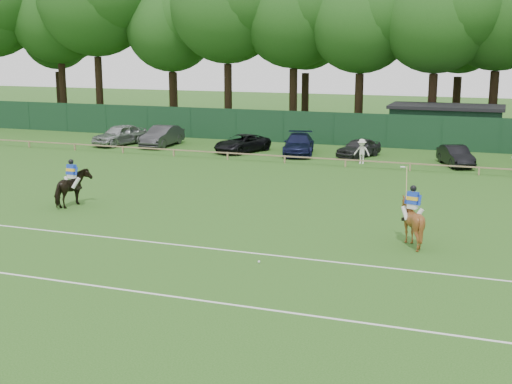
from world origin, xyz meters
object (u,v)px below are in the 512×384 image
at_px(sedan_navy, 299,144).
at_px(hatch_grey, 359,148).
at_px(horse_chestnut, 412,222).
at_px(polo_ball, 259,262).
at_px(horse_dark, 72,189).
at_px(sedan_grey, 162,136).
at_px(utility_shed, 446,125).
at_px(sedan_silver, 120,135).
at_px(spectator_left, 362,151).
at_px(suv_black, 242,143).
at_px(estate_black, 456,156).

xyz_separation_m(sedan_navy, hatch_grey, (4.15, 0.38, -0.08)).
relative_size(horse_chestnut, polo_ball, 20.12).
relative_size(horse_dark, sedan_grey, 0.44).
height_order(horse_chestnut, utility_shed, utility_shed).
relative_size(horse_dark, sedan_navy, 0.41).
bearing_deg(hatch_grey, horse_chestnut, -48.93).
relative_size(sedan_silver, sedan_navy, 0.93).
relative_size(horse_chestnut, spectator_left, 1.13).
bearing_deg(sedan_silver, spectator_left, 9.34).
bearing_deg(horse_dark, spectator_left, -119.47).
height_order(sedan_navy, spectator_left, spectator_left).
distance_m(sedan_silver, polo_ball, 30.66).
xyz_separation_m(horse_chestnut, sedan_navy, (-10.33, 19.61, -0.19)).
bearing_deg(polo_ball, sedan_grey, 124.38).
relative_size(suv_black, utility_shed, 0.53).
xyz_separation_m(horse_dark, spectator_left, (10.49, 16.44, -0.06)).
xyz_separation_m(horse_chestnut, sedan_silver, (-24.47, 19.34, -0.12)).
distance_m(suv_black, estate_black, 14.74).
bearing_deg(hatch_grey, utility_shed, 81.43).
distance_m(sedan_grey, polo_ball, 29.08).
bearing_deg(sedan_navy, horse_chestnut, -75.48).
bearing_deg(polo_ball, horse_chestnut, 41.02).
height_order(horse_dark, spectator_left, horse_dark).
height_order(sedan_grey, utility_shed, utility_shed).
xyz_separation_m(sedan_navy, utility_shed, (9.17, 8.28, 0.82)).
height_order(hatch_grey, utility_shed, utility_shed).
bearing_deg(estate_black, horse_dark, -155.32).
distance_m(suv_black, hatch_grey, 8.29).
relative_size(hatch_grey, polo_ball, 41.31).
bearing_deg(sedan_grey, horse_dark, -75.81).
distance_m(sedan_navy, hatch_grey, 4.16).
height_order(polo_ball, utility_shed, utility_shed).
bearing_deg(suv_black, sedan_navy, 26.22).
distance_m(spectator_left, polo_ball, 21.53).
bearing_deg(horse_dark, polo_ball, 158.78).
height_order(horse_dark, horse_chestnut, horse_chestnut).
xyz_separation_m(suv_black, estate_black, (14.73, -0.57, 0.01)).
distance_m(horse_dark, polo_ball, 12.33).
xyz_separation_m(horse_chestnut, suv_black, (-14.44, 19.26, -0.28)).
bearing_deg(suv_black, horse_chestnut, -31.87).
height_order(sedan_grey, sedan_navy, sedan_grey).
xyz_separation_m(sedan_silver, hatch_grey, (18.28, 0.65, -0.15)).
distance_m(sedan_navy, spectator_left, 5.36).
xyz_separation_m(sedan_grey, estate_black, (21.42, -1.20, -0.13)).
bearing_deg(sedan_navy, sedan_silver, 167.86).
distance_m(sedan_grey, utility_shed, 21.53).
relative_size(horse_dark, estate_black, 0.53).
distance_m(sedan_grey, hatch_grey, 14.95).
distance_m(estate_black, utility_shed, 9.36).
bearing_deg(utility_shed, spectator_left, -112.21).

